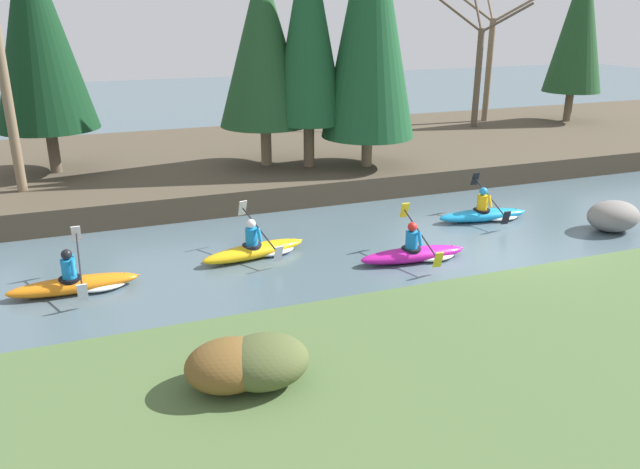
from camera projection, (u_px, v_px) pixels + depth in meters
ground_plane at (492, 258)px, 15.41m from camera, size 90.00×90.00×0.00m
riverbank_far at (331, 153)px, 24.87m from camera, size 44.00×10.96×0.74m
conifer_tree_far_left at (36, 28)px, 18.95m from camera, size 3.11×3.11×7.58m
conifer_tree_left at (263, 44)px, 20.12m from camera, size 3.02×3.02×6.61m
conifer_tree_mid_left at (308, 24)px, 19.69m from camera, size 2.39×2.39×7.75m
conifer_tree_centre at (370, 13)px, 19.65m from camera, size 3.09×3.09×8.87m
conifer_tree_mid_right at (580, 22)px, 28.27m from camera, size 2.63×2.63×7.61m
bare_tree_upstream at (3, 64)px, 17.20m from camera, size 4.22×4.17×7.72m
bare_tree_mid_upstream at (478, 66)px, 27.58m from camera, size 3.14×3.10×5.65m
bare_tree_mid_downstream at (489, 58)px, 28.88m from camera, size 3.41×3.37×6.18m
shrub_clump_nearest at (230, 365)px, 8.93m from camera, size 1.30×1.08×0.70m
shrub_clump_second at (264, 361)px, 9.00m from camera, size 1.34×1.12×0.73m
kayaker_lead at (486, 214)px, 18.06m from camera, size 2.79×2.07×1.20m
kayaker_middle at (417, 253)px, 15.18m from camera, size 2.78×2.07×1.20m
kayaker_trailing at (258, 249)px, 15.43m from camera, size 2.79×2.06×1.20m
kayaker_far_back at (79, 283)px, 13.52m from camera, size 2.77×2.06×1.20m
boulder_midstream at (613, 216)px, 17.16m from camera, size 1.50×1.17×0.85m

